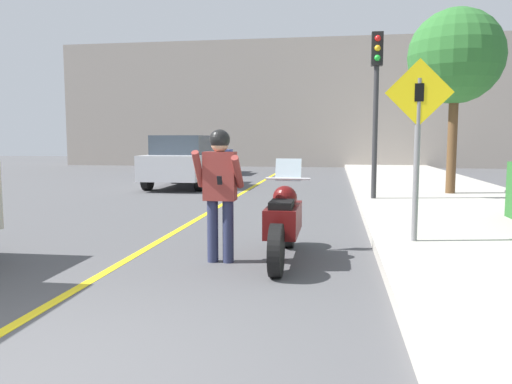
{
  "coord_description": "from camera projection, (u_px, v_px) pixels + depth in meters",
  "views": [
    {
      "loc": [
        2.04,
        -2.75,
        1.56
      ],
      "look_at": [
        1.02,
        3.76,
        0.86
      ],
      "focal_mm": 35.0,
      "sensor_mm": 36.0,
      "label": 1
    }
  ],
  "objects": [
    {
      "name": "parked_car_blue",
      "position": [
        203.0,
        155.0,
        22.28
      ],
      "size": [
        1.88,
        4.2,
        1.68
      ],
      "color": "black",
      "rests_on": "ground"
    },
    {
      "name": "crossing_sign",
      "position": [
        418.0,
        133.0,
        6.76
      ],
      "size": [
        0.91,
        0.08,
        2.48
      ],
      "color": "slate",
      "rests_on": "sidewalk_curb"
    },
    {
      "name": "person_biker",
      "position": [
        220.0,
        182.0,
        6.25
      ],
      "size": [
        0.59,
        0.46,
        1.68
      ],
      "color": "#282D4C",
      "rests_on": "ground"
    },
    {
      "name": "building_backdrop",
      "position": [
        299.0,
        104.0,
        28.34
      ],
      "size": [
        28.0,
        1.2,
        7.14
      ],
      "color": "gray",
      "rests_on": "ground"
    },
    {
      "name": "street_tree",
      "position": [
        456.0,
        57.0,
        12.71
      ],
      "size": [
        2.4,
        2.4,
        4.71
      ],
      "color": "brown",
      "rests_on": "sidewalk_curb"
    },
    {
      "name": "motorcycle",
      "position": [
        284.0,
        222.0,
        6.42
      ],
      "size": [
        0.62,
        2.22,
        1.29
      ],
      "color": "black",
      "rests_on": "ground"
    },
    {
      "name": "traffic_light",
      "position": [
        376.0,
        84.0,
        11.63
      ],
      "size": [
        0.26,
        0.3,
        3.86
      ],
      "color": "#2D2D30",
      "rests_on": "sidewalk_curb"
    },
    {
      "name": "parked_car_silver",
      "position": [
        185.0,
        161.0,
        16.3
      ],
      "size": [
        1.88,
        4.2,
        1.68
      ],
      "color": "black",
      "rests_on": "ground"
    },
    {
      "name": "road_center_line",
      "position": [
        188.0,
        224.0,
        9.17
      ],
      "size": [
        0.12,
        36.0,
        0.01
      ],
      "color": "yellow",
      "rests_on": "ground"
    }
  ]
}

